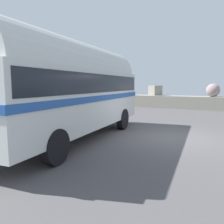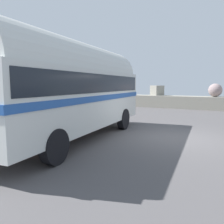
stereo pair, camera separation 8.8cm
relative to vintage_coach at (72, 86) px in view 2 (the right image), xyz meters
The scene contains 4 objects.
ground 4.43m from the vintage_coach, 31.75° to the left, with size 32.00×26.00×0.02m.
breakwater 14.34m from the vintage_coach, 76.43° to the left, with size 31.36×2.35×2.48m.
vintage_coach is the anchor object (origin of this frame).
second_coach 5.72m from the vintage_coach, 162.33° to the left, with size 4.57×8.91×3.70m.
Camera 2 is at (2.12, -8.87, 2.11)m, focal length 36.41 mm.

